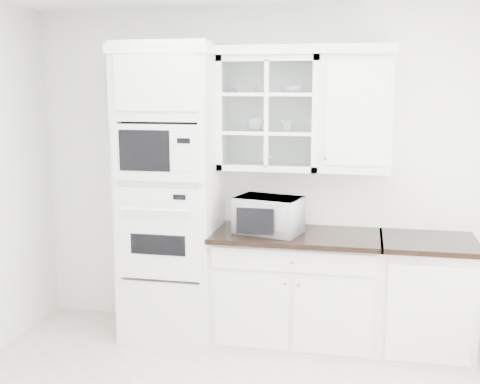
# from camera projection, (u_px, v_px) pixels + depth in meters

# --- Properties ---
(room_shell) EXTENTS (4.00, 3.50, 2.70)m
(room_shell) POSITION_uv_depth(u_px,v_px,m) (235.00, 133.00, 3.68)
(room_shell) COLOR white
(room_shell) RESTS_ON ground
(oven_column) EXTENTS (0.76, 0.68, 2.40)m
(oven_column) POSITION_uv_depth(u_px,v_px,m) (171.00, 194.00, 4.89)
(oven_column) COLOR white
(oven_column) RESTS_ON ground
(base_cabinet_run) EXTENTS (1.32, 0.67, 0.92)m
(base_cabinet_run) POSITION_uv_depth(u_px,v_px,m) (296.00, 288.00, 4.84)
(base_cabinet_run) COLOR white
(base_cabinet_run) RESTS_ON ground
(extra_base_cabinet) EXTENTS (0.72, 0.67, 0.92)m
(extra_base_cabinet) POSITION_uv_depth(u_px,v_px,m) (425.00, 296.00, 4.64)
(extra_base_cabinet) COLOR white
(extra_base_cabinet) RESTS_ON ground
(upper_cabinet_glass) EXTENTS (0.80, 0.33, 0.90)m
(upper_cabinet_glass) POSITION_uv_depth(u_px,v_px,m) (270.00, 113.00, 4.78)
(upper_cabinet_glass) COLOR white
(upper_cabinet_glass) RESTS_ON room_shell
(upper_cabinet_solid) EXTENTS (0.55, 0.33, 0.90)m
(upper_cabinet_solid) POSITION_uv_depth(u_px,v_px,m) (356.00, 114.00, 4.64)
(upper_cabinet_solid) COLOR white
(upper_cabinet_solid) RESTS_ON room_shell
(crown_molding) EXTENTS (2.14, 0.38, 0.07)m
(crown_molding) POSITION_uv_depth(u_px,v_px,m) (257.00, 51.00, 4.69)
(crown_molding) COLOR white
(crown_molding) RESTS_ON room_shell
(countertop_microwave) EXTENTS (0.58, 0.52, 0.29)m
(countertop_microwave) POSITION_uv_depth(u_px,v_px,m) (269.00, 215.00, 4.74)
(countertop_microwave) COLOR white
(countertop_microwave) RESTS_ON base_cabinet_run
(bowl_a) EXTENTS (0.26, 0.26, 0.05)m
(bowl_a) POSITION_uv_depth(u_px,v_px,m) (245.00, 90.00, 4.79)
(bowl_a) COLOR white
(bowl_a) RESTS_ON upper_cabinet_glass
(bowl_b) EXTENTS (0.20, 0.20, 0.06)m
(bowl_b) POSITION_uv_depth(u_px,v_px,m) (293.00, 89.00, 4.70)
(bowl_b) COLOR white
(bowl_b) RESTS_ON upper_cabinet_glass
(cup_a) EXTENTS (0.15, 0.15, 0.10)m
(cup_a) POSITION_uv_depth(u_px,v_px,m) (256.00, 124.00, 4.84)
(cup_a) COLOR white
(cup_a) RESTS_ON upper_cabinet_glass
(cup_b) EXTENTS (0.10, 0.10, 0.08)m
(cup_b) POSITION_uv_depth(u_px,v_px,m) (287.00, 126.00, 4.78)
(cup_b) COLOR white
(cup_b) RESTS_ON upper_cabinet_glass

